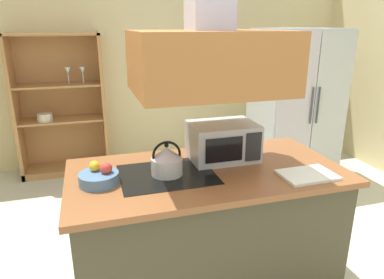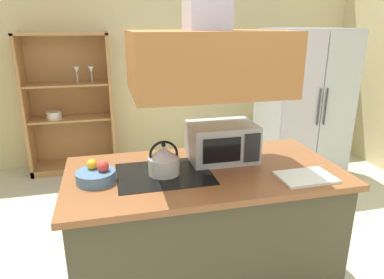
% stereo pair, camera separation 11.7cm
% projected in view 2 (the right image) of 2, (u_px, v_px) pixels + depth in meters
% --- Properties ---
extents(wall_back, '(6.00, 0.12, 2.70)m').
position_uv_depth(wall_back, '(142.00, 61.00, 4.66)').
color(wall_back, beige).
rests_on(wall_back, ground).
extents(kitchen_island, '(1.80, 0.91, 0.90)m').
position_uv_depth(kitchen_island, '(204.00, 229.00, 2.45)').
color(kitchen_island, '#423D29').
rests_on(kitchen_island, ground).
extents(range_hood, '(0.90, 0.70, 1.28)m').
position_uv_depth(range_hood, '(206.00, 41.00, 2.05)').
color(range_hood, '#A26330').
extents(refrigerator, '(0.90, 0.78, 1.77)m').
position_uv_depth(refrigerator, '(302.00, 107.00, 4.12)').
color(refrigerator, silver).
rests_on(refrigerator, ground).
extents(dish_cabinet, '(1.05, 0.40, 1.72)m').
position_uv_depth(dish_cabinet, '(71.00, 112.00, 4.43)').
color(dish_cabinet, '#B07B46').
rests_on(dish_cabinet, ground).
extents(kettle, '(0.20, 0.20, 0.22)m').
position_uv_depth(kettle, '(164.00, 160.00, 2.22)').
color(kettle, beige).
rests_on(kettle, kitchen_island).
extents(cutting_board, '(0.34, 0.24, 0.02)m').
position_uv_depth(cutting_board, '(306.00, 177.00, 2.18)').
color(cutting_board, white).
rests_on(cutting_board, kitchen_island).
extents(microwave, '(0.46, 0.35, 0.26)m').
position_uv_depth(microwave, '(222.00, 142.00, 2.46)').
color(microwave, '#B7BABF').
rests_on(microwave, kitchen_island).
extents(fruit_bowl, '(0.24, 0.24, 0.14)m').
position_uv_depth(fruit_bowl, '(96.00, 175.00, 2.13)').
color(fruit_bowl, '#4C7299').
rests_on(fruit_bowl, kitchen_island).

